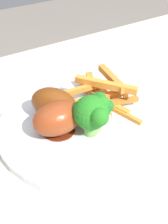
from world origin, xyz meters
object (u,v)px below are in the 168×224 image
object	(u,v)px
dining_table	(132,172)
dinner_plate	(84,125)
broccoli_floret_middle	(92,113)
broccoli_floret_front	(97,109)
carrot_fries_pile	(101,93)
chicken_drumstick_far	(60,117)
chicken_drumstick_near	(56,104)

from	to	relation	value
dining_table	dinner_plate	distance (m)	0.14
broccoli_floret_middle	dinner_plate	bearing A→B (deg)	-100.11
broccoli_floret_front	carrot_fries_pile	distance (m)	0.08
broccoli_floret_front	broccoli_floret_middle	xyz separation A→B (m)	(0.01, 0.00, 0.00)
carrot_fries_pile	dinner_plate	bearing A→B (deg)	28.86
broccoli_floret_front	chicken_drumstick_far	size ratio (longest dim) A/B	0.46
dinner_plate	broccoli_floret_front	bearing A→B (deg)	105.94
chicken_drumstick_near	chicken_drumstick_far	world-z (taller)	same
carrot_fries_pile	chicken_drumstick_far	xyz separation A→B (m)	(0.10, 0.03, 0.01)
chicken_drumstick_far	broccoli_floret_front	bearing A→B (deg)	149.46
carrot_fries_pile	chicken_drumstick_far	distance (m)	0.10
chicken_drumstick_far	chicken_drumstick_near	bearing A→B (deg)	-109.28
dinner_plate	broccoli_floret_front	distance (m)	0.05
chicken_drumstick_near	dinner_plate	bearing A→B (deg)	129.80
dining_table	chicken_drumstick_near	bearing A→B (deg)	-40.48
broccoli_floret_front	chicken_drumstick_far	bearing A→B (deg)	-30.54
dining_table	broccoli_floret_front	distance (m)	0.17
dining_table	chicken_drumstick_near	world-z (taller)	chicken_drumstick_near
chicken_drumstick_near	dining_table	bearing A→B (deg)	139.52
dinner_plate	carrot_fries_pile	bearing A→B (deg)	-151.14
dinner_plate	chicken_drumstick_far	world-z (taller)	chicken_drumstick_far
carrot_fries_pile	chicken_drumstick_far	size ratio (longest dim) A/B	1.19
chicken_drumstick_near	chicken_drumstick_far	distance (m)	0.03
dining_table	carrot_fries_pile	world-z (taller)	carrot_fries_pile
broccoli_floret_front	chicken_drumstick_far	xyz separation A→B (m)	(0.05, -0.03, -0.01)
broccoli_floret_middle	carrot_fries_pile	bearing A→B (deg)	-135.49
carrot_fries_pile	chicken_drumstick_near	distance (m)	0.09
broccoli_floret_front	carrot_fries_pile	xyz separation A→B (m)	(-0.05, -0.06, -0.02)
dining_table	broccoli_floret_front	bearing A→B (deg)	-21.82
chicken_drumstick_far	dining_table	bearing A→B (deg)	154.30
dinner_plate	broccoli_floret_front	size ratio (longest dim) A/B	4.58
dinner_plate	chicken_drumstick_far	bearing A→B (deg)	-4.51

